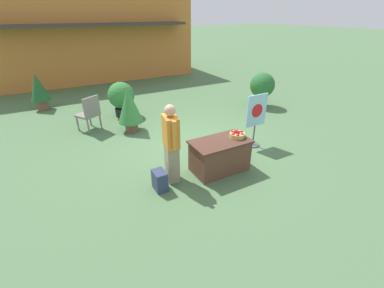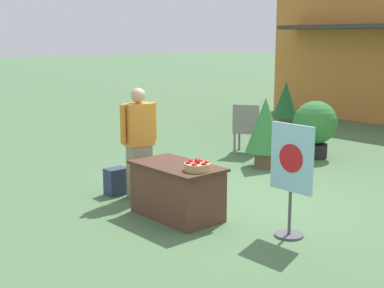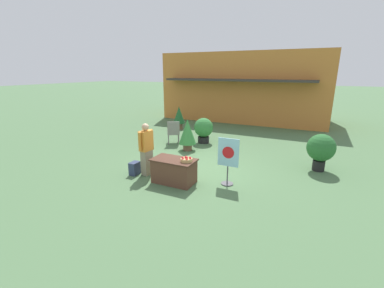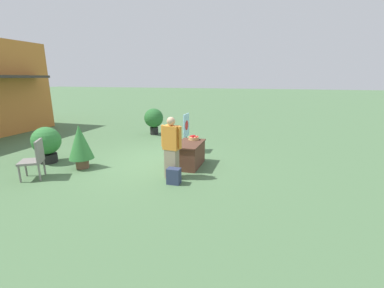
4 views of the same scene
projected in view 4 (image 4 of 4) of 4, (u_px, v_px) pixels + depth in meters
ground_plane at (154, 162)px, 8.45m from camera, size 120.00×120.00×0.00m
display_table at (189, 154)px, 8.00m from camera, size 1.31×0.75×0.74m
apple_basket at (194, 138)px, 8.29m from camera, size 0.34×0.34×0.16m
person_visitor at (172, 148)px, 6.89m from camera, size 0.32×0.60×1.70m
backpack at (174, 176)px, 6.66m from camera, size 0.24×0.34×0.42m
poster_board at (186, 131)px, 9.44m from camera, size 0.63×0.36×1.42m
patio_chair at (35, 157)px, 6.95m from camera, size 0.76×0.76×1.07m
potted_plant_near_left at (80, 144)px, 7.71m from camera, size 0.73×0.73×1.34m
potted_plant_near_right at (47, 142)px, 8.23m from camera, size 0.89×0.89×1.18m
potted_plant_far_right at (154, 119)px, 12.37m from camera, size 0.91×0.91×1.27m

